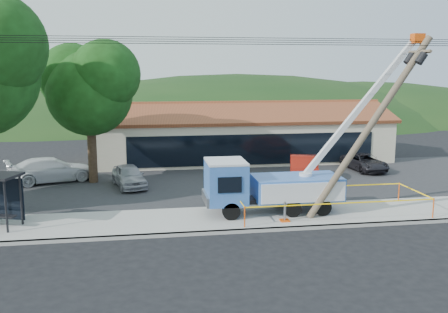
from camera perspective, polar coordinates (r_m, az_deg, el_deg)
name	(u,v)px	position (r m, az deg, el deg)	size (l,w,h in m)	color
ground	(242,250)	(20.40, 2.03, -10.62)	(120.00, 120.00, 0.00)	black
curb	(232,231)	(22.32, 0.98, -8.57)	(60.00, 0.25, 0.15)	#AFABA4
sidewalk	(226,219)	(24.10, 0.18, -7.14)	(60.00, 4.00, 0.15)	#AFABA4
parking_lot	(205,182)	(31.76, -2.16, -2.97)	(60.00, 12.00, 0.10)	#28282B
strip_mall	(243,136)	(39.82, 2.15, 2.37)	(22.50, 8.53, 4.67)	beige
tree_lot	(89,85)	(31.90, -15.16, 7.93)	(6.30, 5.60, 8.94)	#332316
hill_west	(64,119)	(74.92, -17.78, 4.06)	(78.40, 56.00, 28.00)	#143513
hill_center	(236,117)	(75.33, 1.42, 4.56)	(89.60, 64.00, 32.00)	#143513
hill_east	(362,115)	(81.39, 15.45, 4.61)	(72.80, 52.00, 26.00)	#143513
utility_truck	(270,183)	(24.72, 5.30, -3.06)	(10.79, 3.61, 8.73)	black
leaning_pole	(375,119)	(24.66, 16.86, 4.11)	(5.88, 1.84, 8.67)	brown
caution_tape	(329,198)	(25.26, 11.93, -4.71)	(9.25, 3.34, 0.97)	#EC4F0C
car_silver	(129,188)	(30.93, -10.76, -3.59)	(1.60, 3.98, 1.36)	#A7A8AE
car_red	(303,183)	(32.15, 9.06, -3.02)	(1.71, 4.91, 1.62)	maroon
car_white	(52,183)	(33.53, -19.05, -2.91)	(2.18, 5.37, 1.56)	white
car_dark	(364,172)	(36.58, 15.70, -1.68)	(1.94, 4.21, 1.17)	black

